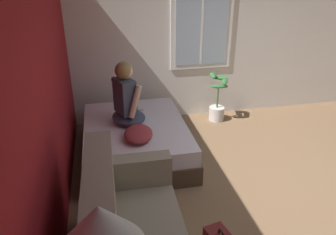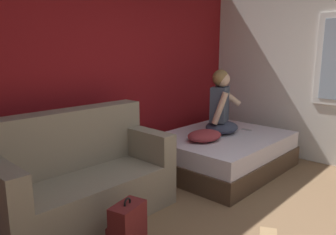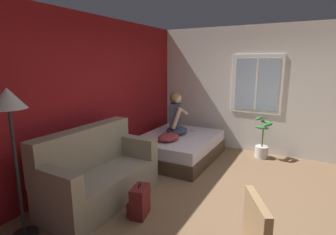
{
  "view_description": "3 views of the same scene",
  "coord_description": "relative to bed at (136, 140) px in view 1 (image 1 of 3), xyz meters",
  "views": [
    {
      "loc": [
        -2.72,
        2.05,
        2.52
      ],
      "look_at": [
        0.85,
        1.3,
        0.78
      ],
      "focal_mm": 35.0,
      "sensor_mm": 36.0,
      "label": 1
    },
    {
      "loc": [
        -2.33,
        -0.72,
        1.63
      ],
      "look_at": [
        0.21,
        1.64,
        0.9
      ],
      "focal_mm": 35.0,
      "sensor_mm": 36.0,
      "label": 2
    },
    {
      "loc": [
        -3.29,
        -0.59,
        1.96
      ],
      "look_at": [
        0.65,
        1.54,
        1.0
      ],
      "focal_mm": 28.0,
      "sensor_mm": 36.0,
      "label": 3
    }
  ],
  "objects": [
    {
      "name": "ground_plane",
      "position": [
        -1.33,
        -1.67,
        -0.24
      ],
      "size": [
        40.0,
        40.0,
        0.0
      ],
      "primitive_type": "plane",
      "color": "brown"
    },
    {
      "name": "wall_back_accent",
      "position": [
        -1.33,
        0.96,
        1.11
      ],
      "size": [
        9.98,
        0.16,
        2.7
      ],
      "primitive_type": "cube",
      "color": "maroon",
      "rests_on": "ground"
    },
    {
      "name": "wall_side_with_window",
      "position": [
        1.24,
        -1.66,
        1.12
      ],
      "size": [
        0.19,
        6.51,
        2.7
      ],
      "color": "silver",
      "rests_on": "ground"
    },
    {
      "name": "bed",
      "position": [
        0.0,
        0.0,
        0.0
      ],
      "size": [
        1.81,
        1.43,
        0.48
      ],
      "color": "#4C3828",
      "rests_on": "ground"
    },
    {
      "name": "person_seated",
      "position": [
        0.08,
        0.09,
        0.6
      ],
      "size": [
        0.64,
        0.6,
        0.88
      ],
      "color": "#383D51",
      "rests_on": "bed"
    },
    {
      "name": "throw_pillow",
      "position": [
        -0.41,
        0.0,
        0.31
      ],
      "size": [
        0.53,
        0.43,
        0.14
      ],
      "primitive_type": "ellipsoid",
      "rotation": [
        0.0,
        0.0,
        -0.15
      ],
      "color": "#993338",
      "rests_on": "bed"
    },
    {
      "name": "cell_phone",
      "position": [
        0.46,
        -0.11,
        0.25
      ],
      "size": [
        0.07,
        0.15,
        0.01
      ],
      "primitive_type": "cube",
      "rotation": [
        0.0,
        0.0,
        0.02
      ],
      "color": "#B7B7BC",
      "rests_on": "bed"
    },
    {
      "name": "potted_plant",
      "position": [
        0.85,
        -1.51,
        0.07
      ],
      "size": [
        0.39,
        0.37,
        0.85
      ],
      "color": "silver",
      "rests_on": "ground"
    }
  ]
}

